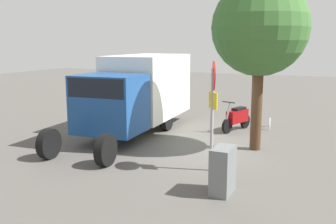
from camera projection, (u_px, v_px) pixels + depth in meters
The scene contains 7 objects.
ground_plane at pixel (205, 149), 12.36m from camera, with size 60.00×60.00×0.00m, color #524F4A.
box_truck_near at pixel (138, 90), 14.48m from camera, with size 7.73×2.62×2.88m.
motorcycle at pixel (237, 117), 14.82m from camera, with size 1.74×0.80×1.20m.
stop_sign at pixel (213, 99), 9.90m from camera, with size 0.71×0.33×2.91m.
street_tree at pixel (260, 29), 11.61m from camera, with size 2.95×2.95×5.29m.
utility_cabinet at pixel (223, 170), 8.62m from camera, with size 0.76×0.42×1.07m, color slate.
bike_rack_hoop at pixel (269, 128), 15.30m from camera, with size 0.85×0.85×0.05m, color #B7B7BC.
Camera 1 is at (11.39, 3.80, 3.37)m, focal length 40.99 mm.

